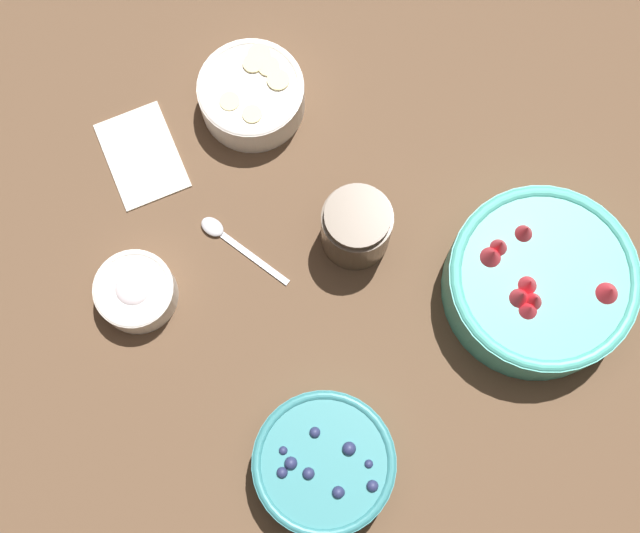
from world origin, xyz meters
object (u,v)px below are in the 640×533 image
at_px(bowl_blueberries, 324,464).
at_px(jar_chocolate, 356,228).
at_px(bowl_cream, 135,291).
at_px(bowl_bananas, 252,94).
at_px(bowl_strawberries, 540,282).

xyz_separation_m(bowl_blueberries, jar_chocolate, (0.15, -0.24, 0.01)).
bearing_deg(bowl_cream, jar_chocolate, -124.36).
bearing_deg(bowl_cream, bowl_blueberries, 178.07).
bearing_deg(jar_chocolate, bowl_blueberries, 121.96).
bearing_deg(jar_chocolate, bowl_bananas, -14.21).
height_order(bowl_strawberries, bowl_cream, bowl_strawberries).
bearing_deg(bowl_strawberries, bowl_cream, 40.78).
bearing_deg(bowl_bananas, bowl_strawberries, -175.60).
relative_size(bowl_bananas, bowl_cream, 1.39).
distance_m(bowl_strawberries, bowl_bananas, 0.44).
relative_size(bowl_blueberries, bowl_bananas, 1.21).
xyz_separation_m(bowl_bananas, jar_chocolate, (-0.22, 0.06, 0.01)).
relative_size(bowl_blueberries, bowl_cream, 1.68).
relative_size(bowl_cream, jar_chocolate, 1.05).
bearing_deg(jar_chocolate, bowl_cream, 55.64).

